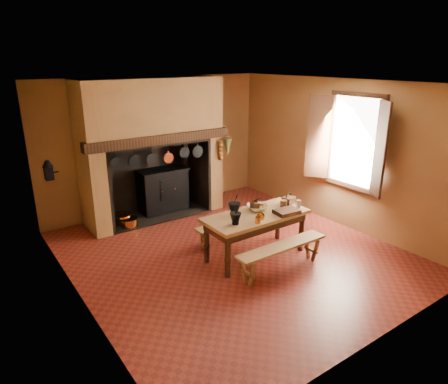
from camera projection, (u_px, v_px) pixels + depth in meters
name	position (u px, v px, depth m)	size (l,w,h in m)	color
floor	(232.00, 253.00, 6.79)	(5.50, 5.50, 0.00)	maroon
ceiling	(234.00, 83.00, 5.89)	(5.50, 5.50, 0.00)	silver
back_wall	(156.00, 145.00, 8.47)	(5.00, 0.02, 2.80)	olive
wall_left	(72.00, 206.00, 4.97)	(0.02, 5.50, 2.80)	olive
wall_right	(337.00, 153.00, 7.70)	(0.02, 5.50, 2.80)	olive
wall_front	(387.00, 233.00, 4.21)	(5.00, 0.02, 2.80)	olive
chimney_breast	(151.00, 130.00, 7.83)	(2.95, 0.96, 2.80)	olive
iron_range	(163.00, 189.00, 8.50)	(1.12, 0.55, 1.60)	black
hearth_pans	(123.00, 220.00, 7.90)	(0.51, 0.62, 0.20)	#B06F28
hanging_pans	(162.00, 157.00, 7.57)	(1.92, 0.29, 0.27)	black
onion_string	(220.00, 150.00, 8.29)	(0.12, 0.10, 0.46)	#A65F1E
herb_bunch	(228.00, 147.00, 8.38)	(0.20, 0.20, 0.35)	brown
window	(350.00, 142.00, 7.22)	(0.39, 1.75, 1.76)	white
wall_coffee_mill	(48.00, 169.00, 6.18)	(0.23, 0.16, 0.31)	black
work_table	(256.00, 221.00, 6.49)	(1.73, 0.77, 0.75)	#AD834F
bench_front	(282.00, 252.00, 6.09)	(1.61, 0.28, 0.45)	#AD834F
bench_back	(232.00, 226.00, 7.11)	(1.41, 0.25, 0.40)	#AD834F
mortar_large	(234.00, 208.00, 6.39)	(0.20, 0.20, 0.34)	black
mortar_small	(235.00, 218.00, 6.03)	(0.18, 0.18, 0.31)	black
coffee_grinder	(255.00, 206.00, 6.61)	(0.17, 0.14, 0.19)	#391D12
brass_mug_a	(258.00, 220.00, 6.08)	(0.09, 0.09, 0.10)	#B06F28
brass_mug_b	(261.00, 208.00, 6.59)	(0.09, 0.09, 0.10)	#B06F28
mixing_bowl	(257.00, 207.00, 6.62)	(0.34, 0.34, 0.08)	#C2BE95
stoneware_crock	(284.00, 204.00, 6.66)	(0.12, 0.12, 0.15)	brown
glass_jar	(298.00, 204.00, 6.71)	(0.08, 0.08, 0.13)	beige
wicker_basket	(288.00, 200.00, 6.89)	(0.25, 0.21, 0.21)	#492816
wooden_tray	(287.00, 212.00, 6.46)	(0.39, 0.28, 0.07)	#391D12
brass_cup	(261.00, 217.00, 6.19)	(0.13, 0.13, 0.10)	#B06F28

